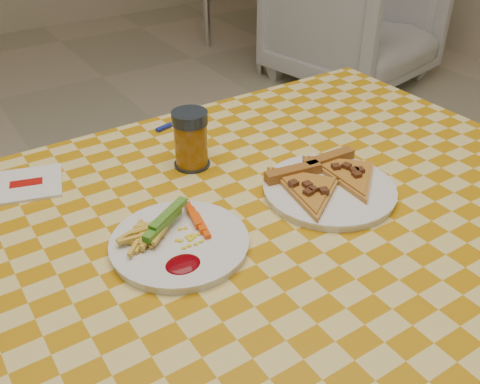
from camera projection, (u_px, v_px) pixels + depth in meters
name	position (u px, v px, depth m)	size (l,w,h in m)	color
table	(245.00, 252.00, 0.94)	(1.28, 0.88, 0.76)	silver
plate_left	(180.00, 244.00, 0.83)	(0.21, 0.21, 0.01)	white
plate_right	(329.00, 191.00, 0.96)	(0.23, 0.23, 0.01)	white
fries_veggies	(170.00, 233.00, 0.83)	(0.16, 0.15, 0.04)	#E7C649
pizza_slices	(325.00, 179.00, 0.96)	(0.24, 0.23, 0.02)	#BF813B
drink_glass	(191.00, 140.00, 1.01)	(0.07, 0.07, 0.11)	black
napkin	(27.00, 184.00, 0.98)	(0.15, 0.15, 0.01)	white
fork	(181.00, 120.00, 1.20)	(0.13, 0.05, 0.01)	navy
bg_chair	(356.00, 12.00, 3.21)	(0.83, 0.78, 0.86)	brown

